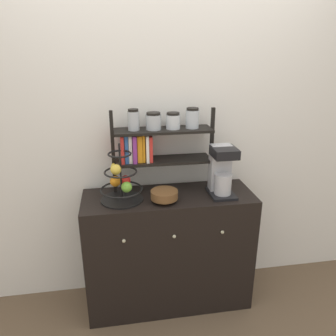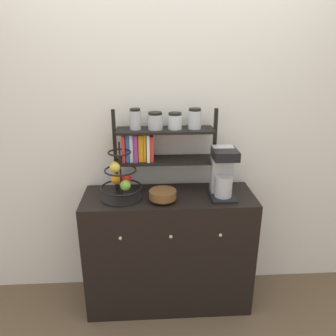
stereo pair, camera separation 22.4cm
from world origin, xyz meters
TOP-DOWN VIEW (x-y plane):
  - ground_plane at (0.00, 0.00)m, footprint 12.00×12.00m
  - wall_back at (0.00, 0.48)m, footprint 7.00×0.05m
  - sideboard at (0.00, 0.22)m, footprint 1.21×0.45m
  - coffee_maker at (0.37, 0.19)m, footprint 0.17×0.23m
  - fruit_stand at (-0.33, 0.20)m, footprint 0.29×0.29m
  - wooden_bowl at (-0.05, 0.13)m, footprint 0.19×0.19m
  - shelf_hutch at (-0.08, 0.33)m, footprint 0.73×0.20m

SIDE VIEW (x-z plane):
  - ground_plane at x=0.00m, z-range 0.00..0.00m
  - sideboard at x=0.00m, z-range 0.00..0.91m
  - wooden_bowl at x=-0.05m, z-range 0.91..0.99m
  - fruit_stand at x=-0.33m, z-range 0.83..1.24m
  - coffee_maker at x=0.37m, z-range 0.91..1.26m
  - shelf_hutch at x=-0.08m, z-range 0.99..1.59m
  - wall_back at x=0.00m, z-range 0.00..2.60m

